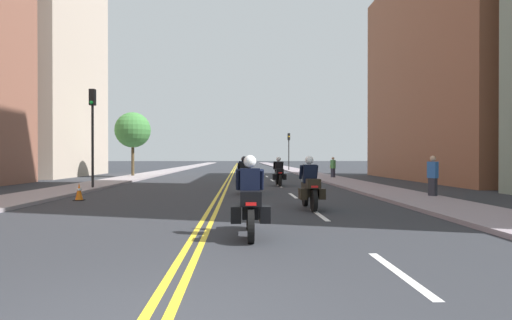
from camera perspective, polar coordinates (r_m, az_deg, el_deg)
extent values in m
plane|color=#2A2C31|center=(51.90, -3.02, -1.41)|extent=(264.00, 264.00, 0.00)
cube|color=gray|center=(52.54, -11.10, -1.33)|extent=(2.55, 144.00, 0.12)
cube|color=gray|center=(52.30, 5.10, -1.34)|extent=(2.55, 144.00, 0.12)
cube|color=yellow|center=(51.90, -3.15, -1.41)|extent=(0.12, 132.00, 0.01)
cube|color=yellow|center=(51.89, -2.89, -1.41)|extent=(0.12, 132.00, 0.01)
cube|color=silver|center=(6.47, 18.52, -14.06)|extent=(0.14, 2.40, 0.01)
cube|color=silver|center=(12.18, 8.45, -7.23)|extent=(0.14, 2.40, 0.01)
cube|color=silver|center=(18.07, 4.96, -4.74)|extent=(0.14, 2.40, 0.01)
cube|color=silver|center=(24.02, 3.20, -3.48)|extent=(0.14, 2.40, 0.01)
cube|color=silver|center=(29.99, 2.14, -2.71)|extent=(0.14, 2.40, 0.01)
cube|color=silver|center=(35.97, 1.44, -2.20)|extent=(0.14, 2.40, 0.01)
cube|color=silver|center=(41.95, 0.93, -1.83)|extent=(0.14, 2.40, 0.01)
cube|color=silver|center=(47.94, 0.55, -1.56)|extent=(0.14, 2.40, 0.01)
cube|color=silver|center=(53.93, 0.26, -1.34)|extent=(0.14, 2.40, 0.01)
cube|color=silver|center=(59.93, 0.03, -1.17)|extent=(0.14, 2.40, 0.01)
cube|color=#B1A08F|center=(42.33, -26.96, 15.34)|extent=(7.76, 12.68, 25.16)
cube|color=brown|center=(34.35, 27.26, 10.38)|extent=(9.93, 18.25, 15.21)
cylinder|color=black|center=(9.64, -0.92, -7.30)|extent=(0.12, 0.66, 0.66)
cylinder|color=black|center=(8.11, -0.69, -8.75)|extent=(0.12, 0.66, 0.66)
cube|color=silver|center=(9.60, -0.92, -5.23)|extent=(0.14, 0.32, 0.04)
cube|color=black|center=(8.83, -0.81, -6.16)|extent=(0.32, 1.18, 0.40)
cube|color=black|center=(8.12, -0.70, -5.18)|extent=(0.40, 0.36, 0.28)
cube|color=red|center=(7.94, -0.67, -5.89)|extent=(0.20, 0.03, 0.06)
cube|color=black|center=(8.38, -2.67, -7.21)|extent=(0.20, 0.44, 0.32)
cube|color=black|center=(8.40, 1.18, -7.19)|extent=(0.20, 0.44, 0.32)
cube|color=#B2C1CC|center=(9.29, -0.88, -3.49)|extent=(0.36, 0.12, 0.36)
cube|color=black|center=(8.74, -0.81, -3.01)|extent=(0.40, 0.26, 0.58)
cylinder|color=black|center=(8.89, -2.38, -2.63)|extent=(0.10, 0.28, 0.45)
cylinder|color=black|center=(8.90, 0.72, -2.63)|extent=(0.10, 0.28, 0.45)
sphere|color=white|center=(8.76, -0.81, -0.19)|extent=(0.26, 0.26, 0.26)
cylinder|color=black|center=(14.21, 6.55, -4.81)|extent=(0.14, 0.67, 0.66)
cylinder|color=black|center=(12.79, 7.71, -5.39)|extent=(0.14, 0.67, 0.66)
cube|color=silver|center=(14.18, 6.55, -3.40)|extent=(0.15, 0.32, 0.04)
cube|color=black|center=(13.48, 7.10, -3.90)|extent=(0.35, 1.11, 0.40)
cube|color=black|center=(12.82, 7.65, -3.13)|extent=(0.41, 0.37, 0.28)
cube|color=red|center=(12.64, 7.82, -3.55)|extent=(0.20, 0.04, 0.06)
cube|color=black|center=(13.01, 6.24, -4.50)|extent=(0.21, 0.45, 0.32)
cube|color=black|center=(13.11, 8.66, -4.46)|extent=(0.21, 0.45, 0.32)
cube|color=#B2C1CC|center=(13.91, 6.74, -2.20)|extent=(0.36, 0.13, 0.36)
cube|color=black|center=(13.40, 7.14, -1.84)|extent=(0.41, 0.27, 0.58)
cylinder|color=black|center=(13.50, 6.02, -1.61)|extent=(0.11, 0.28, 0.45)
cylinder|color=black|center=(13.59, 8.02, -1.60)|extent=(0.11, 0.28, 0.45)
sphere|color=white|center=(13.42, 7.12, -0.01)|extent=(0.26, 0.26, 0.26)
cylinder|color=black|center=(19.73, -1.64, -3.36)|extent=(0.12, 0.66, 0.66)
cylinder|color=black|center=(18.24, -1.53, -3.67)|extent=(0.12, 0.66, 0.66)
cube|color=silver|center=(19.71, -1.64, -2.35)|extent=(0.15, 0.32, 0.04)
cube|color=black|center=(18.97, -1.59, -2.67)|extent=(0.34, 1.14, 0.40)
cube|color=black|center=(18.28, -1.53, -2.09)|extent=(0.41, 0.37, 0.28)
cube|color=red|center=(18.10, -1.52, -2.37)|extent=(0.20, 0.03, 0.06)
cube|color=black|center=(18.52, -2.42, -3.05)|extent=(0.21, 0.44, 0.32)
cube|color=black|center=(18.53, -0.68, -3.05)|extent=(0.21, 0.44, 0.32)
cube|color=#B2C1CC|center=(19.43, -1.63, -1.47)|extent=(0.36, 0.13, 0.36)
cube|color=black|center=(18.90, -1.58, -1.19)|extent=(0.40, 0.27, 0.58)
cylinder|color=black|center=(19.04, -2.32, -1.03)|extent=(0.10, 0.28, 0.45)
cylinder|color=black|center=(19.05, -0.87, -1.03)|extent=(0.10, 0.28, 0.45)
sphere|color=black|center=(18.92, -1.59, 0.12)|extent=(0.26, 0.26, 0.26)
cylinder|color=black|center=(25.19, 2.82, -2.53)|extent=(0.15, 0.68, 0.68)
cylinder|color=black|center=(23.62, 3.22, -2.73)|extent=(0.15, 0.68, 0.68)
cube|color=silver|center=(25.18, 2.82, -1.72)|extent=(0.15, 0.32, 0.04)
cube|color=black|center=(24.39, 3.02, -1.97)|extent=(0.34, 1.21, 0.40)
cube|color=black|center=(23.67, 3.20, -1.51)|extent=(0.41, 0.37, 0.28)
cube|color=red|center=(23.49, 3.25, -1.72)|extent=(0.20, 0.03, 0.06)
cube|color=black|center=(23.89, 2.47, -2.26)|extent=(0.21, 0.44, 0.32)
cube|color=black|center=(23.95, 3.80, -2.25)|extent=(0.21, 0.44, 0.32)
cube|color=#B2C1CC|center=(24.88, 2.89, -1.05)|extent=(0.36, 0.13, 0.36)
cube|color=black|center=(24.33, 3.03, -0.85)|extent=(0.40, 0.27, 0.55)
cylinder|color=black|center=(24.45, 2.43, -0.73)|extent=(0.10, 0.28, 0.45)
cylinder|color=black|center=(24.50, 3.55, -0.73)|extent=(0.10, 0.28, 0.45)
sphere|color=white|center=(24.35, 3.02, 0.13)|extent=(0.26, 0.26, 0.26)
cylinder|color=black|center=(29.85, -1.69, -2.11)|extent=(0.13, 0.65, 0.65)
cylinder|color=black|center=(28.35, -1.82, -2.24)|extent=(0.13, 0.65, 0.65)
cube|color=silver|center=(29.84, -1.69, -1.45)|extent=(0.16, 0.33, 0.04)
cube|color=black|center=(29.09, -1.75, -1.62)|extent=(0.38, 1.16, 0.40)
cube|color=black|center=(28.41, -1.82, -1.23)|extent=(0.42, 0.38, 0.28)
cube|color=red|center=(28.22, -1.83, -1.40)|extent=(0.20, 0.04, 0.06)
cube|color=black|center=(28.66, -2.35, -1.85)|extent=(0.22, 0.45, 0.32)
cube|color=black|center=(28.63, -1.23, -1.86)|extent=(0.22, 0.45, 0.32)
cube|color=#B2C1CC|center=(29.56, -1.71, -0.86)|extent=(0.37, 0.14, 0.36)
cube|color=black|center=(29.03, -1.76, -0.70)|extent=(0.41, 0.28, 0.54)
cylinder|color=black|center=(29.19, -2.22, -0.59)|extent=(0.11, 0.29, 0.45)
cylinder|color=black|center=(29.17, -1.27, -0.59)|extent=(0.11, 0.29, 0.45)
sphere|color=white|center=(29.05, -1.76, 0.12)|extent=(0.26, 0.26, 0.26)
cube|color=black|center=(17.33, -22.50, -4.95)|extent=(0.35, 0.35, 0.03)
cone|color=orange|center=(17.30, -22.50, -3.88)|extent=(0.28, 0.28, 0.62)
cylinder|color=white|center=(17.30, -22.50, -3.63)|extent=(0.19, 0.19, 0.08)
cylinder|color=black|center=(22.77, -20.94, 1.63)|extent=(0.12, 0.12, 4.25)
cube|color=black|center=(22.95, -20.95, 7.82)|extent=(0.28, 0.28, 0.80)
sphere|color=green|center=(22.78, -21.07, 7.16)|extent=(0.18, 0.18, 0.18)
cylinder|color=black|center=(50.18, 4.39, 0.62)|extent=(0.12, 0.12, 3.67)
cube|color=black|center=(50.24, 4.39, 3.12)|extent=(0.28, 0.28, 0.80)
sphere|color=yellow|center=(50.09, 4.41, 3.13)|extent=(0.18, 0.18, 0.18)
cube|color=#282938|center=(32.41, 10.22, -1.80)|extent=(0.30, 0.34, 0.79)
cube|color=#458F4A|center=(32.39, 10.22, -0.55)|extent=(0.36, 0.42, 0.62)
sphere|color=tan|center=(32.39, 10.22, 0.21)|extent=(0.22, 0.22, 0.22)
cube|color=olive|center=(32.57, 9.98, -0.92)|extent=(0.16, 0.19, 0.24)
cube|color=#2A2B34|center=(17.99, 22.48, -3.52)|extent=(0.32, 0.34, 0.81)
cube|color=#2D60A9|center=(17.95, 22.48, -1.22)|extent=(0.38, 0.42, 0.64)
sphere|color=tan|center=(17.95, 22.49, 0.19)|extent=(0.22, 0.22, 0.22)
cylinder|color=#483B25|center=(36.38, -16.09, 0.05)|extent=(0.24, 0.24, 2.84)
sphere|color=#3D7D3B|center=(36.45, -16.10, 3.87)|extent=(2.89, 2.89, 2.89)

